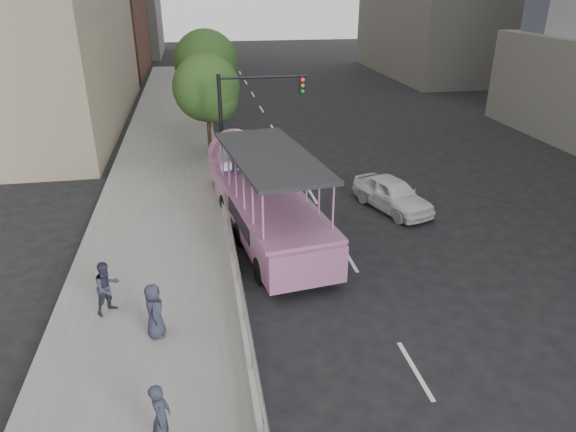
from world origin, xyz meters
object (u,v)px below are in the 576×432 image
traffic_signal (246,110)px  street_tree_far (208,65)px  duck_boat (261,197)px  pedestrian_far (154,311)px  pedestrian_near (161,417)px  pedestrian_mid (107,287)px  parking_sign (237,177)px  car (392,194)px  street_tree_near (208,91)px

traffic_signal → street_tree_far: street_tree_far is taller
duck_boat → pedestrian_far: size_ratio=6.93×
pedestrian_near → pedestrian_mid: 5.41m
pedestrian_mid → street_tree_far: size_ratio=0.25×
pedestrian_mid → parking_sign: (4.30, 7.10, 0.48)m
car → pedestrian_near: 14.60m
pedestrian_mid → street_tree_near: street_tree_near is taller
pedestrian_mid → car: bearing=-13.3°
duck_boat → street_tree_far: bearing=95.2°
pedestrian_far → duck_boat: bearing=-33.0°
street_tree_far → car: bearing=-63.2°
pedestrian_near → pedestrian_mid: (-1.72, 5.13, 0.01)m
parking_sign → street_tree_far: 13.53m
pedestrian_far → parking_sign: size_ratio=0.63×
car → pedestrian_near: size_ratio=2.58×
pedestrian_mid → pedestrian_near: bearing=-114.6°
parking_sign → pedestrian_far: bearing=-109.0°
street_tree_far → duck_boat: bearing=-84.8°
duck_boat → pedestrian_near: duck_boat is taller
car → street_tree_near: street_tree_near is taller
pedestrian_far → street_tree_far: 22.07m
pedestrian_mid → traffic_signal: traffic_signal is taller
pedestrian_far → street_tree_near: size_ratio=0.27×
parking_sign → traffic_signal: 4.35m
duck_boat → pedestrian_far: bearing=-118.8°
pedestrian_near → pedestrian_mid: bearing=22.4°
traffic_signal → pedestrian_far: bearing=-107.0°
duck_boat → street_tree_near: bearing=99.9°
pedestrian_far → traffic_signal: size_ratio=0.30×
pedestrian_mid → pedestrian_far: bearing=-87.8°
car → parking_sign: 6.70m
duck_boat → parking_sign: duck_boat is taller
duck_boat → parking_sign: size_ratio=4.35×
pedestrian_mid → traffic_signal: size_ratio=0.31×
car → pedestrian_far: 12.17m
pedestrian_near → pedestrian_mid: size_ratio=0.99×
duck_boat → pedestrian_near: size_ratio=6.81×
traffic_signal → car: bearing=-39.2°
duck_boat → traffic_signal: size_ratio=2.07×
pedestrian_far → parking_sign: 8.96m
duck_boat → street_tree_near: 9.41m
pedestrian_near → pedestrian_far: bearing=9.1°
parking_sign → street_tree_far: street_tree_far is taller
traffic_signal → street_tree_near: (-1.60, 3.43, 0.32)m
pedestrian_mid → street_tree_near: bearing=33.0°
street_tree_far → traffic_signal: bearing=-81.6°
duck_boat → pedestrian_near: bearing=-107.8°
duck_boat → street_tree_far: (-1.36, 14.93, 3.01)m
car → street_tree_near: 11.37m
pedestrian_near → street_tree_near: street_tree_near is taller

